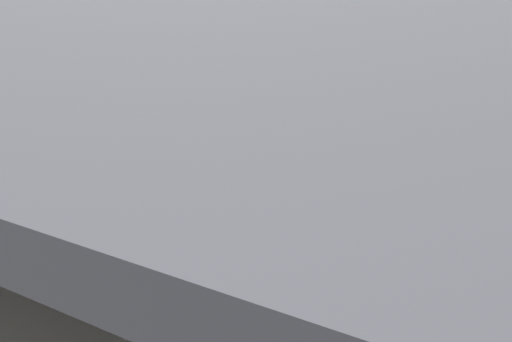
{
  "coord_description": "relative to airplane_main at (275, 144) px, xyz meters",
  "views": [
    {
      "loc": [
        28.26,
        -40.55,
        18.92
      ],
      "look_at": [
        3.54,
        -0.56,
        2.68
      ],
      "focal_mm": 41.64,
      "sensor_mm": 36.0,
      "label": 1
    }
  ],
  "objects": [
    {
      "name": "crew_worker_near_nose",
      "position": [
        6.37,
        -21.96,
        -2.66
      ],
      "size": [
        0.37,
        0.49,
        1.65
      ],
      "color": "#232838",
      "rests_on": "ground_plane"
    },
    {
      "name": "boarding_stairs",
      "position": [
        2.87,
        -10.59,
        -2.86
      ],
      "size": [
        4.56,
        2.28,
        4.83
      ],
      "color": "slate",
      "rests_on": "ground_plane"
    },
    {
      "name": "traffic_cone_orange",
      "position": [
        5.8,
        -18.47,
        -3.31
      ],
      "size": [
        0.36,
        0.36,
        0.6
      ],
      "color": "black",
      "rests_on": "ground_plane"
    },
    {
      "name": "hangar_structure",
      "position": [
        -2.57,
        9.36,
        11.21
      ],
      "size": [
        121.0,
        99.0,
        15.43
      ],
      "color": "#4C4F54",
      "rests_on": "ground_plane"
    },
    {
      "name": "airplane_main",
      "position": [
        0.0,
        0.0,
        0.0
      ],
      "size": [
        38.63,
        39.44,
        12.28
      ],
      "color": "white",
      "rests_on": "ground_plane"
    },
    {
      "name": "crew_worker_by_stairs",
      "position": [
        2.63,
        -14.6,
        -2.66
      ],
      "size": [
        0.51,
        0.35,
        1.66
      ],
      "color": "#232838",
      "rests_on": "ground_plane"
    },
    {
      "name": "ground_plane",
      "position": [
        -2.51,
        -4.39,
        -3.6
      ],
      "size": [
        110.0,
        110.0,
        0.0
      ],
      "primitive_type": "plane",
      "color": "gray"
    }
  ]
}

